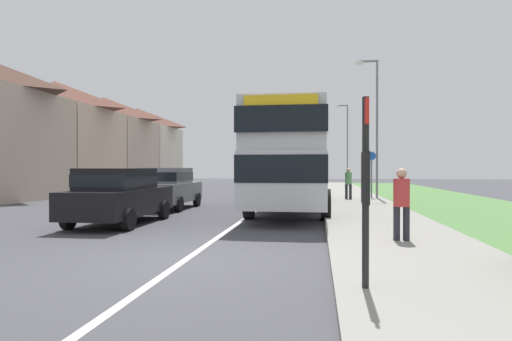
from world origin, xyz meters
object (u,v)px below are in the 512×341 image
at_px(parked_car_black, 119,194).
at_px(pedestrian_at_stop, 402,201).
at_px(pedestrian_walking_away, 348,182).
at_px(street_lamp_far, 346,139).
at_px(cycle_route_sign, 371,173).
at_px(parked_car_grey, 167,186).
at_px(double_decker_bus, 292,156).
at_px(street_lamp_mid, 375,120).
at_px(bus_stop_sign, 366,178).

distance_m(parked_car_black, pedestrian_at_stop, 8.05).
relative_size(pedestrian_walking_away, street_lamp_far, 0.22).
bearing_deg(cycle_route_sign, parked_car_black, -128.17).
height_order(parked_car_grey, street_lamp_far, street_lamp_far).
distance_m(double_decker_bus, parked_car_black, 7.07).
xyz_separation_m(cycle_route_sign, street_lamp_mid, (0.18, 0.04, 2.76)).
distance_m(parked_car_grey, bus_stop_sign, 13.12).
bearing_deg(cycle_route_sign, street_lamp_mid, 13.70).
bearing_deg(parked_car_grey, pedestrian_walking_away, 34.94).
bearing_deg(pedestrian_walking_away, street_lamp_far, 86.61).
distance_m(pedestrian_at_stop, pedestrian_walking_away, 12.73).
distance_m(pedestrian_at_stop, cycle_route_sign, 13.57).
bearing_deg(bus_stop_sign, parked_car_black, 135.14).
relative_size(pedestrian_at_stop, street_lamp_far, 0.22).
height_order(pedestrian_at_stop, cycle_route_sign, cycle_route_sign).
distance_m(parked_car_black, bus_stop_sign, 9.14).
bearing_deg(double_decker_bus, pedestrian_walking_away, 63.96).
bearing_deg(pedestrian_walking_away, parked_car_grey, -145.06).
relative_size(parked_car_black, bus_stop_sign, 1.66).
xyz_separation_m(pedestrian_walking_away, street_lamp_mid, (1.41, 0.85, 3.21)).
distance_m(pedestrian_at_stop, bus_stop_sign, 4.08).
height_order(bus_stop_sign, cycle_route_sign, bus_stop_sign).
bearing_deg(bus_stop_sign, double_decker_bus, 97.98).
height_order(parked_car_black, pedestrian_at_stop, pedestrian_at_stop).
bearing_deg(pedestrian_at_stop, pedestrian_walking_away, 91.07).
relative_size(parked_car_grey, bus_stop_sign, 1.53).
height_order(pedestrian_at_stop, pedestrian_walking_away, same).
distance_m(double_decker_bus, bus_stop_sign, 11.54).
bearing_deg(pedestrian_walking_away, street_lamp_mid, 31.10).
relative_size(parked_car_grey, pedestrian_at_stop, 2.39).
distance_m(parked_car_black, cycle_route_sign, 13.96).
relative_size(pedestrian_at_stop, pedestrian_walking_away, 1.00).
bearing_deg(pedestrian_at_stop, street_lamp_mid, 85.07).
relative_size(parked_car_black, street_lamp_far, 0.56).
distance_m(double_decker_bus, parked_car_grey, 5.24).
distance_m(parked_car_grey, cycle_route_sign, 10.78).
bearing_deg(street_lamp_far, pedestrian_walking_away, -93.39).
bearing_deg(street_lamp_mid, street_lamp_far, 90.61).
xyz_separation_m(pedestrian_at_stop, street_lamp_mid, (1.17, 13.57, 3.21)).
height_order(parked_car_black, parked_car_grey, parked_car_grey).
relative_size(parked_car_grey, street_lamp_mid, 0.55).
bearing_deg(pedestrian_walking_away, bus_stop_sign, -93.21).
relative_size(pedestrian_at_stop, street_lamp_mid, 0.23).
distance_m(pedestrian_walking_away, street_lamp_mid, 3.61).
bearing_deg(pedestrian_at_stop, double_decker_bus, 110.15).
height_order(double_decker_bus, pedestrian_walking_away, double_decker_bus).
height_order(cycle_route_sign, street_lamp_mid, street_lamp_mid).
bearing_deg(parked_car_black, pedestrian_at_stop, -18.55).
bearing_deg(pedestrian_walking_away, parked_car_black, -126.03).
height_order(parked_car_black, street_lamp_far, street_lamp_far).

